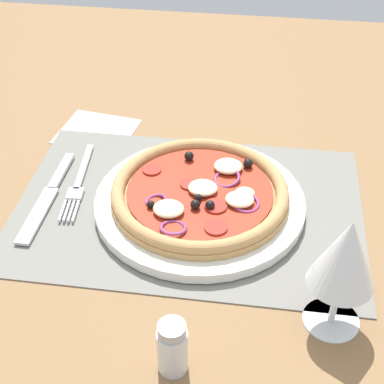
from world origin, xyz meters
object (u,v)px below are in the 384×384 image
at_px(knife, 48,197).
at_px(pepper_shaker, 172,347).
at_px(pizza, 200,193).
at_px(fork, 78,185).
at_px(plate, 199,203).
at_px(wine_glass, 345,258).
at_px(napkin, 97,131).

distance_m(knife, pepper_shaker, 0.33).
height_order(pizza, fork, pizza).
relative_size(plate, fork, 1.60).
xyz_separation_m(pizza, pepper_shaker, (-0.00, 0.25, 0.00)).
height_order(wine_glass, napkin, wine_glass).
height_order(fork, knife, knife).
bearing_deg(wine_glass, fork, -28.74).
height_order(pizza, pepper_shaker, pepper_shaker).
relative_size(knife, pepper_shaker, 2.99).
bearing_deg(fork, napkin, 179.82).
relative_size(plate, knife, 1.44).
distance_m(fork, napkin, 0.15).
bearing_deg(pepper_shaker, knife, -48.13).
height_order(plate, wine_glass, wine_glass).
height_order(pizza, knife, pizza).
bearing_deg(fork, knife, -52.20).
bearing_deg(plate, pepper_shaker, 91.24).
distance_m(plate, pizza, 0.02).
height_order(fork, wine_glass, wine_glass).
bearing_deg(pizza, knife, 2.41).
distance_m(plate, fork, 0.18).
bearing_deg(plate, knife, 2.47).
xyz_separation_m(pizza, wine_glass, (-0.17, 0.17, 0.07)).
height_order(plate, pepper_shaker, pepper_shaker).
distance_m(wine_glass, napkin, 0.51).
height_order(fork, napkin, fork).
xyz_separation_m(knife, napkin, (-0.02, -0.18, -0.00)).
bearing_deg(napkin, pepper_shaker, 114.95).
relative_size(plate, wine_glass, 1.94).
xyz_separation_m(knife, pepper_shaker, (-0.22, 0.25, 0.03)).
distance_m(fork, knife, 0.05).
distance_m(knife, wine_glass, 0.43).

